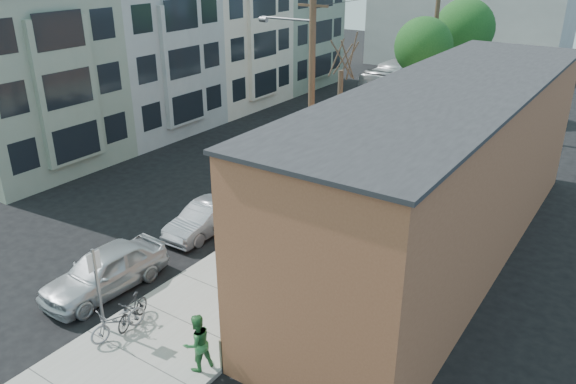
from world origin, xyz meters
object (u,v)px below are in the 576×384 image
Objects in this scene: tree_leafy_mid at (423,47)px; car_0 at (105,270)px; tree_leafy_far at (464,29)px; car_3 at (339,145)px; sign_post at (97,282)px; cyclist at (271,227)px; patio_chair_a at (275,295)px; car_2 at (285,176)px; parked_bike_a at (132,310)px; patron_grey at (301,242)px; car_4 at (390,118)px; patio_chair_b at (232,337)px; parked_bike_b at (118,321)px; car_1 at (205,218)px; parking_meter_far at (328,169)px; utility_pole_near at (310,87)px; parking_meter_near at (215,236)px; tree_bare at (339,131)px; bus at (404,80)px; patron_green at (197,343)px.

tree_leafy_mid is 22.59m from car_0.
car_3 is at bearing -99.87° from tree_leafy_far.
cyclist is at bearing 79.24° from sign_post.
patio_chair_a is 0.15× the size of car_2.
cyclist reaches higher than parked_bike_a.
car_4 is at bearing -177.55° from patron_grey.
tree_leafy_far is 8.73× the size of patio_chair_b.
car_1 is (-2.48, 6.66, 0.01)m from parked_bike_b.
parking_meter_far is 0.66× the size of cyclist.
parked_bike_a is 0.33× the size of car_3.
utility_pole_near reaches higher than patron_grey.
patron_grey is at bearing 23.22° from parking_meter_near.
tree_bare reaches higher than car_2.
cyclist is at bearing -78.13° from bus.
patio_chair_b is (3.81, -10.29, -4.82)m from utility_pole_near.
patron_grey is at bearing -79.40° from car_4.
parking_meter_near reaches higher than car_3.
parked_bike_b is (0.14, -30.91, -5.16)m from tree_leafy_far.
utility_pole_near reaches higher than patron_green.
cyclist is at bearing -87.92° from tree_leafy_far.
car_4 is at bearing 164.52° from tree_leafy_mid.
car_1 is 0.68× the size of car_2.
car_0 is at bearing -94.50° from tree_leafy_far.
tree_leafy_far reaches higher than car_3.
patron_grey reaches higher than parking_meter_near.
patron_green is 3.02m from parked_bike_b.
utility_pole_near is at bearing 89.80° from sign_post.
parking_meter_near reaches higher than car_1.
tree_bare reaches higher than patron_grey.
parked_bike_b is at bearing -29.79° from car_0.
patio_chair_a is 0.55× the size of parked_bike_a.
car_0 is (-1.76, -3.72, -0.21)m from parking_meter_near.
car_1 is at bearing 156.58° from patio_chair_b.
tree_leafy_mid reaches higher than patio_chair_a.
car_3 reaches higher than patio_chair_a.
tree_leafy_mid reaches higher than car_4.
parking_meter_near is 6.92m from car_2.
patron_green is at bearing 13.35° from parked_bike_b.
patron_green is 7.00m from cyclist.
sign_post reaches higher than parking_meter_near.
parking_meter_far is 0.67× the size of parked_bike_b.
tree_bare is (0.41, 1.92, -2.40)m from utility_pole_near.
car_2 is (-2.00, -18.90, -4.95)m from tree_leafy_far.
patio_chair_b is 0.22× the size of car_1.
patio_chair_b is at bearing -66.47° from car_3.
bus reaches higher than patio_chair_a.
parked_bike_b reaches higher than patio_chair_b.
car_2 is (-2.87, 5.14, -0.26)m from cyclist.
sign_post reaches higher than car_1.
parking_meter_near reaches higher than patio_chair_a.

